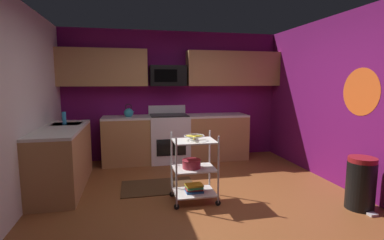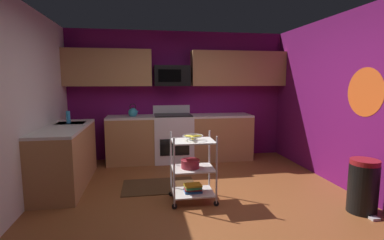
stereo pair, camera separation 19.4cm
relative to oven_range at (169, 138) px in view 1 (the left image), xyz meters
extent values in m
cube|color=brown|center=(0.15, -2.10, -0.50)|extent=(4.40, 4.80, 0.04)
cube|color=#6B1156|center=(0.15, 0.33, 0.82)|extent=(4.52, 0.06, 2.60)
cube|color=silver|center=(-2.08, -2.10, 0.82)|extent=(0.06, 4.80, 2.60)
cube|color=#6B1156|center=(2.38, -2.10, 0.82)|extent=(0.06, 4.80, 2.60)
cylinder|color=#E5591E|center=(2.35, -2.25, 0.97)|extent=(0.00, 0.66, 0.66)
cube|color=#B27F4C|center=(0.15, 0.00, -0.04)|extent=(2.87, 0.60, 0.88)
cube|color=silver|center=(0.15, 0.00, 0.42)|extent=(2.87, 0.60, 0.04)
cube|color=#B27F4C|center=(-1.75, -1.15, -0.04)|extent=(0.60, 1.69, 0.88)
cube|color=silver|center=(-1.75, -1.15, 0.42)|extent=(0.60, 1.69, 0.04)
cube|color=#B7BABC|center=(-1.75, -0.75, 0.36)|extent=(0.44, 0.36, 0.16)
cube|color=white|center=(0.00, 0.00, -0.02)|extent=(0.76, 0.64, 0.92)
cube|color=black|center=(0.00, -0.33, -0.13)|extent=(0.56, 0.01, 0.32)
cube|color=white|center=(0.00, 0.29, 0.53)|extent=(0.76, 0.06, 0.18)
cube|color=black|center=(0.00, 0.00, 0.45)|extent=(0.72, 0.60, 0.02)
cube|color=#B27F4C|center=(-1.22, 0.13, 1.37)|extent=(1.65, 0.33, 0.70)
cube|color=#B27F4C|center=(1.38, 0.13, 1.37)|extent=(1.95, 0.33, 0.70)
cube|color=black|center=(0.00, 0.11, 1.22)|extent=(0.70, 0.38, 0.40)
cube|color=black|center=(-0.06, -0.09, 1.22)|extent=(0.44, 0.01, 0.24)
cylinder|color=silver|center=(-0.21, -2.24, 0.00)|extent=(0.02, 0.02, 0.88)
cylinder|color=black|center=(-0.21, -2.24, -0.44)|extent=(0.07, 0.02, 0.07)
cylinder|color=silver|center=(0.33, -2.24, 0.00)|extent=(0.02, 0.02, 0.88)
cylinder|color=black|center=(0.33, -2.24, -0.44)|extent=(0.07, 0.02, 0.07)
cylinder|color=silver|center=(-0.21, -1.82, 0.00)|extent=(0.02, 0.02, 0.88)
cylinder|color=black|center=(-0.21, -1.82, -0.44)|extent=(0.07, 0.02, 0.07)
cylinder|color=silver|center=(0.33, -1.82, 0.00)|extent=(0.02, 0.02, 0.88)
cylinder|color=black|center=(0.33, -1.82, -0.44)|extent=(0.07, 0.02, 0.07)
cube|color=silver|center=(0.06, -2.03, -0.36)|extent=(0.54, 0.42, 0.02)
cube|color=silver|center=(0.06, -2.03, -0.03)|extent=(0.54, 0.42, 0.02)
cube|color=silver|center=(0.06, -2.03, 0.34)|extent=(0.54, 0.42, 0.02)
torus|color=silver|center=(0.06, -2.03, 0.41)|extent=(0.27, 0.27, 0.01)
cylinder|color=silver|center=(0.06, -2.03, 0.36)|extent=(0.12, 0.12, 0.02)
ellipsoid|color=yellow|center=(0.11, -2.02, 0.40)|extent=(0.17, 0.09, 0.04)
ellipsoid|color=yellow|center=(0.03, -2.00, 0.40)|extent=(0.15, 0.14, 0.04)
ellipsoid|color=yellow|center=(0.05, -2.08, 0.40)|extent=(0.08, 0.17, 0.04)
cylinder|color=maroon|center=(0.03, -2.03, 0.04)|extent=(0.24, 0.24, 0.11)
torus|color=maroon|center=(0.03, -2.03, 0.09)|extent=(0.25, 0.25, 0.01)
cube|color=#1E4C8C|center=(0.06, -2.03, -0.34)|extent=(0.23, 0.19, 0.03)
cube|color=#B22626|center=(0.06, -2.03, -0.31)|extent=(0.22, 0.14, 0.03)
cube|color=#26723F|center=(0.06, -2.03, -0.28)|extent=(0.22, 0.19, 0.03)
cube|color=gold|center=(0.06, -2.03, -0.26)|extent=(0.24, 0.18, 0.02)
sphere|color=teal|center=(-0.78, 0.00, 0.51)|extent=(0.18, 0.18, 0.18)
sphere|color=black|center=(-0.78, 0.00, 0.60)|extent=(0.03, 0.03, 0.03)
cone|color=teal|center=(-0.69, 0.00, 0.53)|extent=(0.09, 0.04, 0.06)
torus|color=black|center=(-0.78, 0.00, 0.63)|extent=(0.12, 0.01, 0.12)
cylinder|color=#2D8CBF|center=(-1.76, -0.82, 0.54)|extent=(0.06, 0.06, 0.20)
cylinder|color=black|center=(2.05, -2.69, -0.18)|extent=(0.34, 0.34, 0.60)
cylinder|color=maroon|center=(2.05, -2.69, 0.15)|extent=(0.33, 0.33, 0.06)
cube|color=#B2B2B7|center=(2.05, -2.90, -0.46)|extent=(0.10, 0.08, 0.03)
cube|color=#472D19|center=(-0.36, -1.42, -0.47)|extent=(1.10, 0.71, 0.01)
camera|label=1|loc=(-0.74, -5.65, 1.12)|focal=27.05mm
camera|label=2|loc=(-0.55, -5.68, 1.12)|focal=27.05mm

